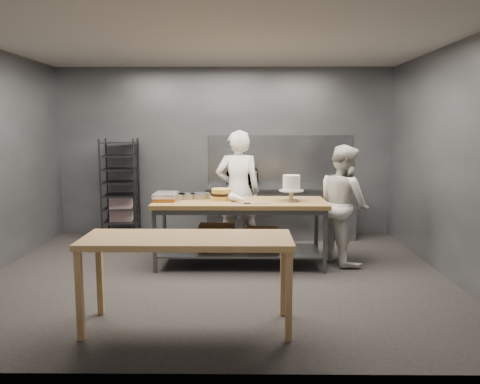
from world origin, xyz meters
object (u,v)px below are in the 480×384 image
at_px(near_counter, 187,246).
at_px(speed_rack, 121,190).
at_px(chef_right, 344,204).
at_px(layer_cake, 221,194).
at_px(microwave, 242,179).
at_px(frosted_cake_stand, 291,185).
at_px(chef_behind, 238,191).
at_px(work_table, 238,225).

distance_m(near_counter, speed_rack, 4.04).
relative_size(near_counter, chef_right, 1.18).
distance_m(near_counter, layer_cake, 2.20).
bearing_deg(chef_right, microwave, 23.56).
bearing_deg(frosted_cake_stand, microwave, 112.04).
relative_size(chef_behind, frosted_cake_stand, 5.22).
xyz_separation_m(near_counter, layer_cake, (0.22, 2.18, 0.19)).
height_order(near_counter, microwave, microwave).
bearing_deg(work_table, microwave, 88.31).
bearing_deg(chef_right, work_table, 74.87).
xyz_separation_m(chef_behind, microwave, (0.06, 0.92, 0.10)).
xyz_separation_m(near_counter, microwave, (0.51, 3.78, 0.24)).
xyz_separation_m(work_table, chef_right, (1.51, 0.12, 0.28)).
distance_m(work_table, layer_cake, 0.50).
bearing_deg(layer_cake, microwave, 79.70).
distance_m(chef_right, layer_cake, 1.76).
relative_size(chef_behind, microwave, 3.50).
relative_size(chef_right, layer_cake, 6.22).
bearing_deg(chef_behind, microwave, -96.27).
distance_m(frosted_cake_stand, layer_cake, 1.00).
xyz_separation_m(work_table, microwave, (0.05, 1.66, 0.48)).
bearing_deg(frosted_cake_stand, chef_behind, 133.92).
bearing_deg(near_counter, frosted_cake_stand, 60.07).
height_order(work_table, near_counter, work_table).
xyz_separation_m(chef_behind, chef_right, (1.52, -0.62, -0.10)).
xyz_separation_m(chef_behind, layer_cake, (-0.23, -0.69, 0.05)).
xyz_separation_m(chef_right, frosted_cake_stand, (-0.77, -0.16, 0.30)).
relative_size(frosted_cake_stand, layer_cake, 1.33).
height_order(near_counter, speed_rack, speed_rack).
relative_size(near_counter, speed_rack, 1.14).
bearing_deg(work_table, near_counter, -102.29).
bearing_deg(near_counter, speed_rack, 113.57).
height_order(chef_right, layer_cake, chef_right).
distance_m(near_counter, chef_right, 2.99).
distance_m(microwave, layer_cake, 1.63).
height_order(chef_right, microwave, chef_right).
xyz_separation_m(chef_right, microwave, (-1.46, 1.54, 0.20)).
bearing_deg(chef_right, near_counter, 118.89).
distance_m(work_table, microwave, 1.73).
distance_m(chef_behind, layer_cake, 0.73).
distance_m(speed_rack, chef_behind, 2.23).
height_order(microwave, layer_cake, microwave).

